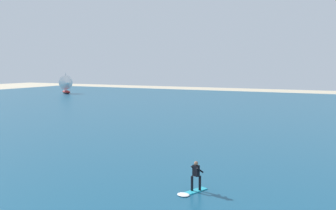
{
  "coord_description": "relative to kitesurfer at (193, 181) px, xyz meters",
  "views": [
    {
      "loc": [
        10.95,
        -1.51,
        6.87
      ],
      "look_at": [
        1.15,
        18.25,
        4.5
      ],
      "focal_mm": 38.72,
      "sensor_mm": 36.0,
      "label": 1
    }
  ],
  "objects": [
    {
      "name": "sailboat_center_horizon",
      "position": [
        -55.31,
        51.8,
        1.69
      ],
      "size": [
        4.5,
        4.02,
        5.02
      ],
      "color": "maroon",
      "rests_on": "ocean"
    },
    {
      "name": "ocean",
      "position": [
        -3.77,
        34.09,
        -0.65
      ],
      "size": [
        160.0,
        90.0,
        0.1
      ],
      "primitive_type": "cube",
      "color": "navy",
      "rests_on": "ground"
    },
    {
      "name": "kitesurfer",
      "position": [
        0.0,
        0.0,
        0.0
      ],
      "size": [
        1.26,
        2.02,
        1.67
      ],
      "color": "#26B2CC",
      "rests_on": "ocean"
    }
  ]
}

